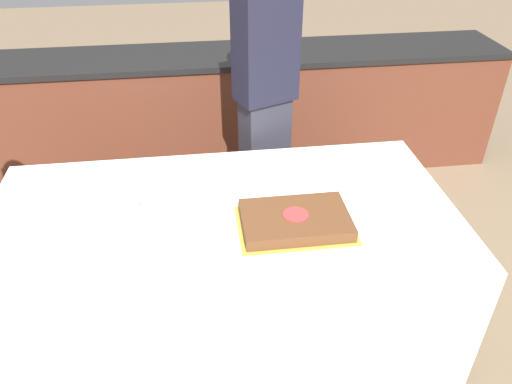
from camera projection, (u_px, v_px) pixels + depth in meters
name	position (u px, v px, depth m)	size (l,w,h in m)	color
ground_plane	(227.00, 319.00, 2.71)	(14.00, 14.00, 0.00)	#7A664C
back_counter	(207.00, 113.00, 3.79)	(4.40, 0.58, 0.92)	#5B2D1E
dining_table	(225.00, 270.00, 2.51)	(2.18, 1.11, 0.72)	white
cake	(295.00, 220.00, 2.21)	(0.51, 0.35, 0.06)	gold
plate_stack	(116.00, 209.00, 2.26)	(0.22, 0.22, 0.08)	white
side_plate_near_cake	(297.00, 184.00, 2.50)	(0.21, 0.21, 0.00)	white
side_plate_right_edge	(399.00, 193.00, 2.43)	(0.21, 0.21, 0.00)	white
utensil_pile	(216.00, 282.00, 1.92)	(0.15, 0.12, 0.02)	white
person_cutting_cake	(265.00, 97.00, 2.85)	(0.38, 0.31, 1.75)	#282833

